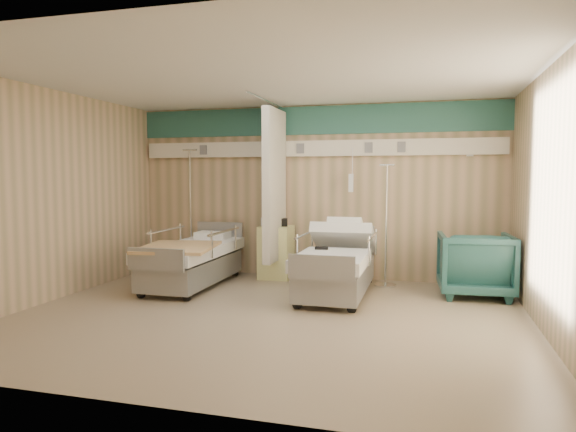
{
  "coord_description": "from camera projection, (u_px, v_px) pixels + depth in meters",
  "views": [
    {
      "loc": [
        1.81,
        -5.69,
        1.66
      ],
      "look_at": [
        0.09,
        0.6,
        1.15
      ],
      "focal_mm": 32.0,
      "sensor_mm": 36.0,
      "label": 1
    }
  ],
  "objects": [
    {
      "name": "iv_stand_left",
      "position": [
        191.0,
        248.0,
        8.75
      ],
      "size": [
        0.38,
        0.38,
        2.11
      ],
      "rotation": [
        0.0,
        0.0,
        -0.23
      ],
      "color": "silver",
      "rests_on": "ground"
    },
    {
      "name": "bedside_cabinet",
      "position": [
        276.0,
        252.0,
        8.3
      ],
      "size": [
        0.5,
        0.48,
        0.85
      ],
      "primitive_type": "cube",
      "color": "#F4F298",
      "rests_on": "ground"
    },
    {
      "name": "bed_right",
      "position": [
        337.0,
        273.0,
        7.14
      ],
      "size": [
        1.0,
        2.16,
        0.63
      ],
      "primitive_type": null,
      "color": "silver",
      "rests_on": "ground"
    },
    {
      "name": "white_cup",
      "position": [
        264.0,
        222.0,
        8.27
      ],
      "size": [
        0.1,
        0.1,
        0.13
      ],
      "primitive_type": "cylinder",
      "rotation": [
        0.0,
        0.0,
        -0.07
      ],
      "color": "white",
      "rests_on": "bedside_cabinet"
    },
    {
      "name": "iv_stand_right",
      "position": [
        386.0,
        261.0,
        7.7
      ],
      "size": [
        0.33,
        0.33,
        1.83
      ],
      "rotation": [
        0.0,
        0.0,
        0.36
      ],
      "color": "silver",
      "rests_on": "ground"
    },
    {
      "name": "call_remote",
      "position": [
        322.0,
        248.0,
        7.18
      ],
      "size": [
        0.19,
        0.11,
        0.04
      ],
      "primitive_type": "cube",
      "rotation": [
        0.0,
        0.0,
        0.15
      ],
      "color": "black",
      "rests_on": "bed_right"
    },
    {
      "name": "bed_left",
      "position": [
        192.0,
        265.0,
        7.72
      ],
      "size": [
        1.0,
        2.16,
        0.63
      ],
      "primitive_type": null,
      "color": "silver",
      "rests_on": "ground"
    },
    {
      "name": "waffle_blanket",
      "position": [
        476.0,
        230.0,
        6.98
      ],
      "size": [
        0.71,
        0.64,
        0.07
      ],
      "primitive_type": "cube",
      "rotation": [
        0.0,
        0.0,
        3.23
      ],
      "color": "white",
      "rests_on": "visitor_armchair"
    },
    {
      "name": "toiletry_bag",
      "position": [
        280.0,
        222.0,
        8.25
      ],
      "size": [
        0.27,
        0.21,
        0.13
      ],
      "primitive_type": "cube",
      "rotation": [
        0.0,
        0.0,
        0.28
      ],
      "color": "black",
      "rests_on": "bedside_cabinet"
    },
    {
      "name": "ground",
      "position": [
        268.0,
        316.0,
        6.08
      ],
      "size": [
        6.0,
        5.0,
        0.0
      ],
      "primitive_type": "cube",
      "color": "gray",
      "rests_on": "ground"
    },
    {
      "name": "tan_blanket",
      "position": [
        178.0,
        247.0,
        7.25
      ],
      "size": [
        1.18,
        1.39,
        0.04
      ],
      "primitive_type": "cube",
      "rotation": [
        0.0,
        0.0,
        0.17
      ],
      "color": "tan",
      "rests_on": "bed_left"
    },
    {
      "name": "visitor_armchair",
      "position": [
        475.0,
        264.0,
        7.05
      ],
      "size": [
        1.0,
        1.03,
        0.89
      ],
      "primitive_type": "imported",
      "rotation": [
        0.0,
        0.0,
        3.2
      ],
      "color": "#1D4A49",
      "rests_on": "ground"
    },
    {
      "name": "room_walls",
      "position": [
        271.0,
        159.0,
        6.18
      ],
      "size": [
        6.04,
        5.04,
        2.82
      ],
      "color": "tan",
      "rests_on": "ground"
    }
  ]
}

